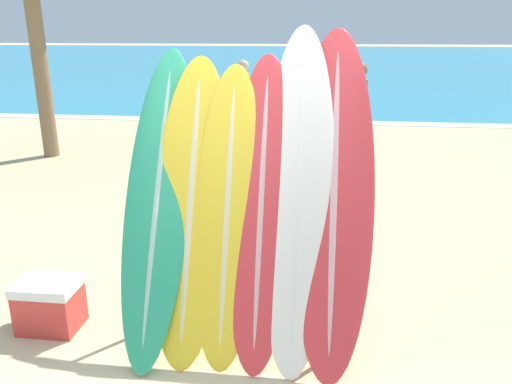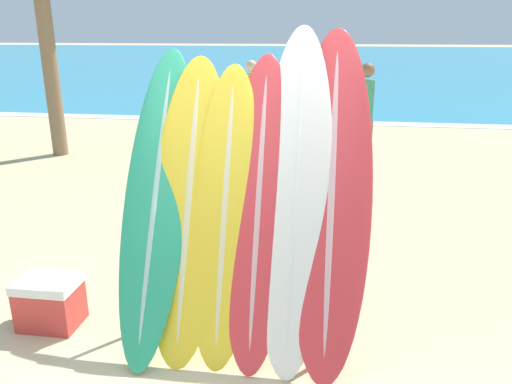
% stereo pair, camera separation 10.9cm
% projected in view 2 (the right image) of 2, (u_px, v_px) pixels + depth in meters
% --- Properties ---
extents(ground_plane, '(160.00, 160.00, 0.00)m').
position_uv_depth(ground_plane, '(197.00, 383.00, 3.49)').
color(ground_plane, '#CCB789').
extents(ocean_water, '(120.00, 60.00, 0.01)m').
position_uv_depth(ocean_water, '(321.00, 59.00, 40.75)').
color(ocean_water, teal).
rests_on(ocean_water, ground_plane).
extents(surfboard_rack, '(1.69, 0.04, 0.95)m').
position_uv_depth(surfboard_rack, '(241.00, 282.00, 3.83)').
color(surfboard_rack, gray).
rests_on(surfboard_rack, ground_plane).
extents(surfboard_slot_0, '(0.51, 1.32, 2.23)m').
position_uv_depth(surfboard_slot_0, '(156.00, 200.00, 3.80)').
color(surfboard_slot_0, '#289E70').
rests_on(surfboard_slot_0, ground_plane).
extents(surfboard_slot_1, '(0.59, 1.09, 2.17)m').
position_uv_depth(surfboard_slot_1, '(189.00, 207.00, 3.75)').
color(surfboard_slot_1, yellow).
rests_on(surfboard_slot_1, ground_plane).
extents(surfboard_slot_2, '(0.52, 1.01, 2.12)m').
position_uv_depth(surfboard_slot_2, '(225.00, 213.00, 3.70)').
color(surfboard_slot_2, yellow).
rests_on(surfboard_slot_2, ground_plane).
extents(surfboard_slot_3, '(0.50, 1.09, 2.20)m').
position_uv_depth(surfboard_slot_3, '(259.00, 209.00, 3.67)').
color(surfboard_slot_3, red).
rests_on(surfboard_slot_3, ground_plane).
extents(surfboard_slot_4, '(0.54, 1.21, 2.41)m').
position_uv_depth(surfboard_slot_4, '(295.00, 195.00, 3.65)').
color(surfboard_slot_4, silver).
rests_on(surfboard_slot_4, ground_plane).
extents(surfboard_slot_5, '(0.59, 1.27, 2.38)m').
position_uv_depth(surfboard_slot_5, '(331.00, 198.00, 3.63)').
color(surfboard_slot_5, red).
rests_on(surfboard_slot_5, ground_plane).
extents(person_near_water, '(0.31, 0.24, 1.82)m').
position_uv_depth(person_near_water, '(365.00, 112.00, 8.55)').
color(person_near_water, '#846047').
rests_on(person_near_water, ground_plane).
extents(person_mid_beach, '(0.29, 0.24, 1.75)m').
position_uv_depth(person_mid_beach, '(251.00, 99.00, 10.46)').
color(person_mid_beach, beige).
rests_on(person_mid_beach, ground_plane).
extents(person_far_left, '(0.26, 0.21, 1.54)m').
position_uv_depth(person_far_left, '(318.00, 116.00, 9.12)').
color(person_far_left, '#846047').
rests_on(person_far_left, ground_plane).
extents(person_far_right, '(0.21, 0.25, 1.53)m').
position_uv_depth(person_far_right, '(268.00, 155.00, 6.34)').
color(person_far_right, tan).
rests_on(person_far_right, ground_plane).
extents(cooler_box, '(0.49, 0.37, 0.42)m').
position_uv_depth(cooler_box, '(50.00, 302.00, 4.12)').
color(cooler_box, red).
rests_on(cooler_box, ground_plane).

